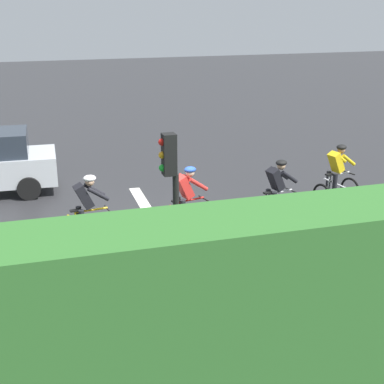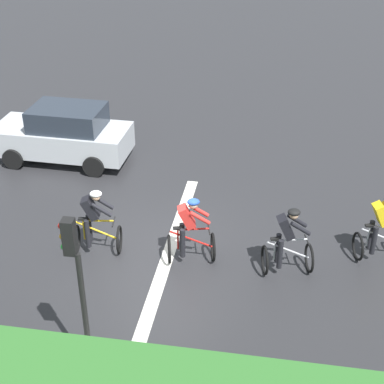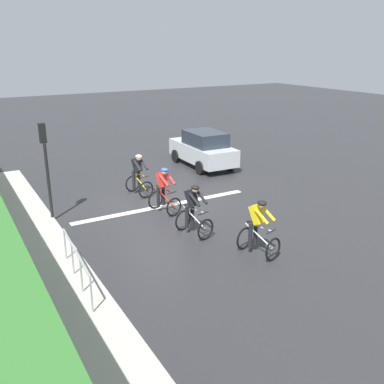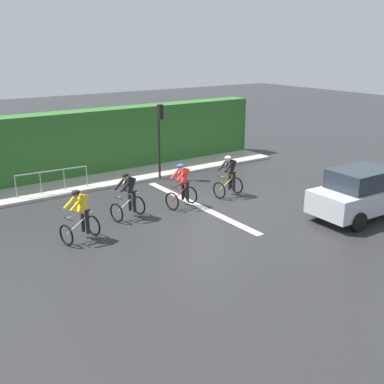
{
  "view_description": "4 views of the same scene",
  "coord_description": "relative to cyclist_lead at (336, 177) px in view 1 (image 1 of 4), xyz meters",
  "views": [
    {
      "loc": [
        11.88,
        -2.41,
        5.26
      ],
      "look_at": [
        -0.01,
        1.07,
        0.97
      ],
      "focal_mm": 52.75,
      "sensor_mm": 36.0,
      "label": 1
    },
    {
      "loc": [
        11.12,
        2.72,
        8.29
      ],
      "look_at": [
        -0.79,
        0.76,
        1.24
      ],
      "focal_mm": 54.53,
      "sensor_mm": 36.0,
      "label": 2
    },
    {
      "loc": [
        6.7,
        14.07,
        5.74
      ],
      "look_at": [
        -0.52,
        1.57,
        0.83
      ],
      "focal_mm": 40.72,
      "sensor_mm": 36.0,
      "label": 3
    },
    {
      "loc": [
        -13.56,
        9.97,
        5.9
      ],
      "look_at": [
        -0.91,
        1.22,
        0.94
      ],
      "focal_mm": 43.46,
      "sensor_mm": 36.0,
      "label": 4
    }
  ],
  "objects": [
    {
      "name": "stone_wall_low",
      "position": [
        6.77,
        -3.19,
        -0.56
      ],
      "size": [
        0.44,
        18.24,
        0.48
      ],
      "primitive_type": "cube",
      "color": "tan",
      "rests_on": "ground"
    },
    {
      "name": "sidewalk_kerb",
      "position": [
        5.87,
        -3.19,
        -0.74
      ],
      "size": [
        2.8,
        18.24,
        0.12
      ],
      "primitive_type": "cube",
      "color": "#ADA89E",
      "rests_on": "ground"
    },
    {
      "name": "cyclist_second",
      "position": [
        0.9,
        -2.11,
        0.0
      ],
      "size": [
        0.92,
        1.21,
        1.66
      ],
      "color": "black",
      "rests_on": "ground"
    },
    {
      "name": "cyclist_fourth",
      "position": [
        0.83,
        -6.57,
        0.0
      ],
      "size": [
        0.82,
        1.16,
        1.66
      ],
      "color": "black",
      "rests_on": "ground"
    },
    {
      "name": "cyclist_mid",
      "position": [
        0.83,
        -4.32,
        0.0
      ],
      "size": [
        0.91,
        1.21,
        1.66
      ],
      "color": "black",
      "rests_on": "ground"
    },
    {
      "name": "ground_plane",
      "position": [
        0.59,
        -5.19,
        -0.8
      ],
      "size": [
        80.0,
        80.0,
        0.0
      ],
      "primitive_type": "plane",
      "color": "#28282B"
    },
    {
      "name": "traffic_light_near_crossing",
      "position": [
        4.51,
        -5.59,
        1.43
      ],
      "size": [
        0.21,
        0.31,
        3.34
      ],
      "color": "black",
      "rests_on": "ground"
    },
    {
      "name": "cyclist_lead",
      "position": [
        0.0,
        0.0,
        0.0
      ],
      "size": [
        0.93,
        1.22,
        1.66
      ],
      "color": "black",
      "rests_on": "ground"
    },
    {
      "name": "road_marking_stop_line",
      "position": [
        0.59,
        -4.86,
        -0.79
      ],
      "size": [
        7.0,
        0.3,
        0.01
      ],
      "primitive_type": "cube",
      "color": "silver",
      "rests_on": "ground"
    }
  ]
}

